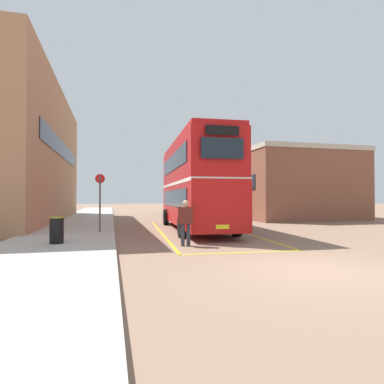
% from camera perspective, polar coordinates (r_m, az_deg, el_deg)
% --- Properties ---
extents(ground_plane, '(135.60, 135.60, 0.00)m').
position_cam_1_polar(ground_plane, '(21.66, -1.67, -5.56)').
color(ground_plane, '#846651').
extents(sidewalk_left, '(4.00, 57.60, 0.14)m').
position_cam_1_polar(sidewalk_left, '(23.62, -18.63, -4.96)').
color(sidewalk_left, '#B2ADA3').
rests_on(sidewalk_left, ground).
extents(brick_building_left, '(6.38, 20.18, 9.42)m').
position_cam_1_polar(brick_building_left, '(25.73, -29.04, 5.79)').
color(brick_building_left, '#AD7A56').
rests_on(brick_building_left, ground).
extents(depot_building_right, '(8.99, 13.63, 5.58)m').
position_cam_1_polar(depot_building_right, '(30.38, 14.59, 1.06)').
color(depot_building_right, brown).
rests_on(depot_building_right, ground).
extents(double_decker_bus, '(3.19, 10.69, 4.75)m').
position_cam_1_polar(double_decker_bus, '(17.33, 0.57, 1.60)').
color(double_decker_bus, black).
rests_on(double_decker_bus, ground).
extents(single_deck_bus, '(3.07, 9.40, 3.02)m').
position_cam_1_polar(single_deck_bus, '(33.21, -1.77, -1.13)').
color(single_deck_bus, black).
rests_on(single_deck_bus, ground).
extents(pedestrian_boarding, '(0.55, 0.24, 1.64)m').
position_cam_1_polar(pedestrian_boarding, '(11.56, -1.14, -4.92)').
color(pedestrian_boarding, '#2D2D38').
rests_on(pedestrian_boarding, ground).
extents(litter_bin, '(0.50, 0.50, 0.92)m').
position_cam_1_polar(litter_bin, '(12.21, -22.85, -6.23)').
color(litter_bin, black).
rests_on(litter_bin, sidewalk_left).
extents(bus_stop_sign, '(0.44, 0.08, 2.69)m').
position_cam_1_polar(bus_stop_sign, '(15.54, -15.99, -0.85)').
color(bus_stop_sign, '#4C4C51').
rests_on(bus_stop_sign, sidewalk_left).
extents(bay_marking_yellow, '(4.85, 12.80, 0.01)m').
position_cam_1_polar(bay_marking_yellow, '(15.53, 2.20, -7.37)').
color(bay_marking_yellow, gold).
rests_on(bay_marking_yellow, ground).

